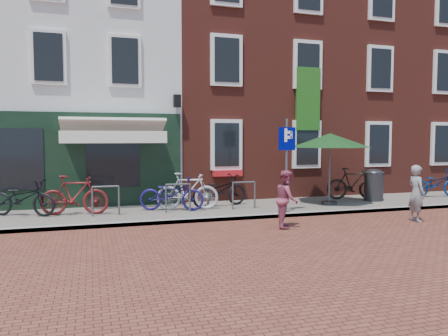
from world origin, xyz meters
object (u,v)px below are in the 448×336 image
object	(u,v)px
boy	(287,199)
bicycle_2	(172,194)
parasol	(330,138)
bicycle_5	(353,184)
parking_sign	(287,152)
bicycle_0	(22,198)
bicycle_6	(436,183)
litter_bin	(374,183)
bicycle_1	(75,195)
bicycle_4	(219,190)
bicycle_3	(188,191)
woman	(416,193)

from	to	relation	value
boy	bicycle_2	size ratio (longest dim) A/B	0.76
parasol	bicycle_5	distance (m)	2.19
parking_sign	bicycle_0	bearing A→B (deg)	167.44
bicycle_2	bicycle_6	size ratio (longest dim) A/B	1.00
litter_bin	bicycle_0	bearing A→B (deg)	178.41
litter_bin	parasol	xyz separation A→B (m)	(-1.84, -0.22, 1.54)
parking_sign	boy	size ratio (longest dim) A/B	1.86
bicycle_0	bicycle_1	xyz separation A→B (m)	(1.35, -0.24, 0.05)
bicycle_1	bicycle_4	distance (m)	4.26
bicycle_2	bicycle_3	xyz separation A→B (m)	(0.49, 0.03, 0.05)
bicycle_5	bicycle_6	size ratio (longest dim) A/B	0.97
parasol	boy	xyz separation A→B (m)	(-2.71, -2.55, -1.52)
litter_bin	bicycle_4	world-z (taller)	litter_bin
bicycle_3	bicycle_5	bearing A→B (deg)	-74.55
bicycle_6	parasol	bearing A→B (deg)	101.65
bicycle_1	bicycle_3	xyz separation A→B (m)	(3.17, -0.04, 0.00)
bicycle_3	bicycle_5	xyz separation A→B (m)	(5.94, 0.45, 0.00)
parasol	bicycle_5	bearing A→B (deg)	27.44
litter_bin	parking_sign	xyz separation A→B (m)	(-3.85, -1.28, 1.12)
bicycle_2	bicycle_6	distance (m)	9.65
bicycle_0	bicycle_5	bearing A→B (deg)	-64.46
parking_sign	parasol	distance (m)	2.31
bicycle_0	bicycle_4	size ratio (longest dim) A/B	1.00
woman	boy	size ratio (longest dim) A/B	1.05
parasol	bicycle_2	size ratio (longest dim) A/B	1.36
bicycle_1	bicycle_6	world-z (taller)	bicycle_1
bicycle_3	bicycle_5	world-z (taller)	same
parking_sign	bicycle_3	distance (m)	3.12
parasol	litter_bin	bearing A→B (deg)	6.79
bicycle_3	bicycle_5	size ratio (longest dim) A/B	1.00
bicycle_3	bicycle_6	world-z (taller)	bicycle_3
parking_sign	parasol	size ratio (longest dim) A/B	1.04
bicycle_4	parasol	bearing A→B (deg)	-112.95
bicycle_5	parasol	bearing A→B (deg)	132.41
boy	bicycle_5	size ratio (longest dim) A/B	0.78
litter_bin	bicycle_4	bearing A→B (deg)	176.23
bicycle_1	bicycle_5	size ratio (longest dim) A/B	1.00
parasol	bicycle_0	size ratio (longest dim) A/B	1.36
bicycle_2	bicycle_4	world-z (taller)	same
boy	bicycle_1	xyz separation A→B (m)	(-5.06, 2.83, -0.07)
bicycle_1	bicycle_5	world-z (taller)	same
bicycle_0	bicycle_3	distance (m)	4.53
parking_sign	bicycle_4	xyz separation A→B (m)	(-1.51, 1.63, -1.22)
bicycle_6	bicycle_2	bearing A→B (deg)	98.01
boy	litter_bin	bearing A→B (deg)	-34.77
bicycle_1	bicycle_6	xyz separation A→B (m)	(12.34, 0.07, -0.05)
boy	woman	bearing A→B (deg)	-70.62
litter_bin	bicycle_6	size ratio (longest dim) A/B	0.61
woman	bicycle_2	size ratio (longest dim) A/B	0.80
parking_sign	parasol	bearing A→B (deg)	27.78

